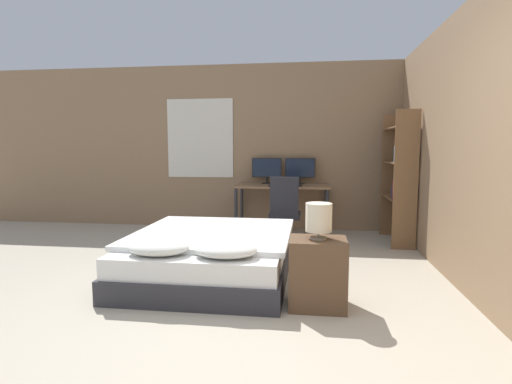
{
  "coord_description": "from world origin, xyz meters",
  "views": [
    {
      "loc": [
        0.41,
        -2.6,
        1.35
      ],
      "look_at": [
        -0.31,
        2.7,
        0.75
      ],
      "focal_mm": 28.0,
      "sensor_mm": 36.0,
      "label": 1
    }
  ],
  "objects_px": {
    "desk": "(282,191)",
    "office_chair": "(285,219)",
    "monitor_right": "(300,169)",
    "bed": "(212,254)",
    "bedside_lamp": "(319,218)",
    "bookshelf": "(400,173)",
    "keyboard": "(281,186)",
    "nightstand": "(318,273)",
    "computer_mouse": "(300,185)",
    "monitor_left": "(267,169)"
  },
  "relations": [
    {
      "from": "bedside_lamp",
      "to": "keyboard",
      "type": "bearing_deg",
      "value": 100.69
    },
    {
      "from": "bed",
      "to": "monitor_left",
      "type": "bearing_deg",
      "value": 82.64
    },
    {
      "from": "bookshelf",
      "to": "computer_mouse",
      "type": "bearing_deg",
      "value": 170.33
    },
    {
      "from": "desk",
      "to": "keyboard",
      "type": "height_order",
      "value": "keyboard"
    },
    {
      "from": "bedside_lamp",
      "to": "monitor_left",
      "type": "height_order",
      "value": "monitor_left"
    },
    {
      "from": "desk",
      "to": "computer_mouse",
      "type": "height_order",
      "value": "computer_mouse"
    },
    {
      "from": "bed",
      "to": "bedside_lamp",
      "type": "bearing_deg",
      "value": -31.9
    },
    {
      "from": "office_chair",
      "to": "bedside_lamp",
      "type": "bearing_deg",
      "value": -78.77
    },
    {
      "from": "bedside_lamp",
      "to": "office_chair",
      "type": "relative_size",
      "value": 0.31
    },
    {
      "from": "monitor_right",
      "to": "desk",
      "type": "bearing_deg",
      "value": -141.08
    },
    {
      "from": "monitor_right",
      "to": "office_chair",
      "type": "xyz_separation_m",
      "value": [
        -0.18,
        -1.03,
        -0.64
      ]
    },
    {
      "from": "bedside_lamp",
      "to": "desk",
      "type": "relative_size",
      "value": 0.2
    },
    {
      "from": "keyboard",
      "to": "computer_mouse",
      "type": "xyz_separation_m",
      "value": [
        0.28,
        0.0,
        0.01
      ]
    },
    {
      "from": "nightstand",
      "to": "keyboard",
      "type": "xyz_separation_m",
      "value": [
        -0.51,
        2.68,
        0.48
      ]
    },
    {
      "from": "desk",
      "to": "office_chair",
      "type": "xyz_separation_m",
      "value": [
        0.09,
        -0.81,
        -0.3
      ]
    },
    {
      "from": "bed",
      "to": "office_chair",
      "type": "xyz_separation_m",
      "value": [
        0.68,
        1.41,
        0.13
      ]
    },
    {
      "from": "bed",
      "to": "nightstand",
      "type": "xyz_separation_m",
      "value": [
        1.09,
        -0.68,
        0.06
      ]
    },
    {
      "from": "desk",
      "to": "office_chair",
      "type": "bearing_deg",
      "value": -83.49
    },
    {
      "from": "bed",
      "to": "monitor_right",
      "type": "relative_size",
      "value": 4.04
    },
    {
      "from": "bed",
      "to": "computer_mouse",
      "type": "xyz_separation_m",
      "value": [
        0.87,
        2.0,
        0.55
      ]
    },
    {
      "from": "bed",
      "to": "office_chair",
      "type": "bearing_deg",
      "value": 64.32
    },
    {
      "from": "desk",
      "to": "computer_mouse",
      "type": "xyz_separation_m",
      "value": [
        0.28,
        -0.21,
        0.11
      ]
    },
    {
      "from": "desk",
      "to": "bookshelf",
      "type": "relative_size",
      "value": 0.8
    },
    {
      "from": "bookshelf",
      "to": "bedside_lamp",
      "type": "bearing_deg",
      "value": -115.37
    },
    {
      "from": "computer_mouse",
      "to": "office_chair",
      "type": "xyz_separation_m",
      "value": [
        -0.19,
        -0.6,
        -0.42
      ]
    },
    {
      "from": "bookshelf",
      "to": "keyboard",
      "type": "bearing_deg",
      "value": 171.94
    },
    {
      "from": "bed",
      "to": "monitor_right",
      "type": "distance_m",
      "value": 2.69
    },
    {
      "from": "office_chair",
      "to": "monitor_right",
      "type": "bearing_deg",
      "value": 80.23
    },
    {
      "from": "desk",
      "to": "bookshelf",
      "type": "height_order",
      "value": "bookshelf"
    },
    {
      "from": "office_chair",
      "to": "bookshelf",
      "type": "xyz_separation_m",
      "value": [
        1.57,
        0.36,
        0.63
      ]
    },
    {
      "from": "bedside_lamp",
      "to": "computer_mouse",
      "type": "bearing_deg",
      "value": 94.78
    },
    {
      "from": "keyboard",
      "to": "computer_mouse",
      "type": "distance_m",
      "value": 0.28
    },
    {
      "from": "bedside_lamp",
      "to": "office_chair",
      "type": "bearing_deg",
      "value": 101.23
    },
    {
      "from": "monitor_left",
      "to": "computer_mouse",
      "type": "xyz_separation_m",
      "value": [
        0.55,
        -0.43,
        -0.22
      ]
    },
    {
      "from": "desk",
      "to": "keyboard",
      "type": "xyz_separation_m",
      "value": [
        -0.0,
        -0.21,
        0.1
      ]
    },
    {
      "from": "keyboard",
      "to": "bookshelf",
      "type": "height_order",
      "value": "bookshelf"
    },
    {
      "from": "monitor_right",
      "to": "keyboard",
      "type": "bearing_deg",
      "value": -121.97
    },
    {
      "from": "nightstand",
      "to": "monitor_right",
      "type": "distance_m",
      "value": 3.2
    },
    {
      "from": "desk",
      "to": "office_chair",
      "type": "relative_size",
      "value": 1.54
    },
    {
      "from": "bed",
      "to": "monitor_left",
      "type": "height_order",
      "value": "monitor_left"
    },
    {
      "from": "nightstand",
      "to": "computer_mouse",
      "type": "height_order",
      "value": "computer_mouse"
    },
    {
      "from": "computer_mouse",
      "to": "office_chair",
      "type": "bearing_deg",
      "value": -107.67
    },
    {
      "from": "keyboard",
      "to": "bed",
      "type": "bearing_deg",
      "value": -106.26
    },
    {
      "from": "nightstand",
      "to": "office_chair",
      "type": "distance_m",
      "value": 2.13
    },
    {
      "from": "office_chair",
      "to": "bookshelf",
      "type": "distance_m",
      "value": 1.73
    },
    {
      "from": "monitor_right",
      "to": "bookshelf",
      "type": "bearing_deg",
      "value": -25.55
    },
    {
      "from": "bedside_lamp",
      "to": "desk",
      "type": "height_order",
      "value": "bedside_lamp"
    },
    {
      "from": "monitor_left",
      "to": "bedside_lamp",
      "type": "bearing_deg",
      "value": -76.01
    },
    {
      "from": "bedside_lamp",
      "to": "keyboard",
      "type": "relative_size",
      "value": 0.78
    },
    {
      "from": "nightstand",
      "to": "bedside_lamp",
      "type": "bearing_deg",
      "value": 0.0
    }
  ]
}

